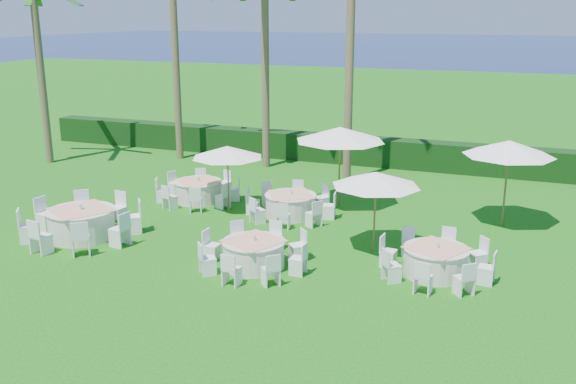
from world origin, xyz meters
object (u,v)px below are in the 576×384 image
Objects in this scene: banquet_table_a at (81,223)px; umbrella_a at (227,152)px; umbrella_d at (509,148)px; umbrella_b at (376,179)px; banquet_table_e at (291,205)px; umbrella_c at (340,134)px; banquet_table_b at (254,253)px; banquet_table_d at (198,190)px; banquet_table_c at (436,260)px.

banquet_table_a is 1.46× the size of umbrella_a.
banquet_table_a is at bearing -154.22° from umbrella_d.
umbrella_b is (5.50, -2.05, 0.08)m from umbrella_a.
banquet_table_e is 2.95m from umbrella_c.
banquet_table_b is 3.90m from umbrella_b.
umbrella_a is at bearing 53.92° from banquet_table_a.
umbrella_c is at bearing 85.07° from banquet_table_b.
banquet_table_e is 1.21× the size of umbrella_b.
umbrella_c is (1.15, 1.68, 2.14)m from banquet_table_e.
umbrella_a is at bearing 123.29° from banquet_table_b.
banquet_table_d is 1.20× the size of umbrella_a.
umbrella_b is at bearing -33.43° from banquet_table_e.
umbrella_a is (2.92, 4.00, 1.57)m from banquet_table_a.
umbrella_d reaches higher than umbrella_b.
banquet_table_d is 7.67m from umbrella_b.
umbrella_d is at bearing 44.88° from banquet_table_b.
banquet_table_a is 5.19m from umbrella_a.
umbrella_a is (1.49, -0.60, 1.64)m from banquet_table_d.
umbrella_d is (10.26, 1.05, 2.10)m from banquet_table_d.
banquet_table_e is at bearing 98.05° from banquet_table_b.
banquet_table_b is 1.21× the size of umbrella_a.
banquet_table_c is at bearing -22.70° from banquet_table_d.
banquet_table_a is at bearing 177.14° from banquet_table_b.
banquet_table_e is at bearing 147.96° from banquet_table_c.
banquet_table_a is 1.21× the size of banquet_table_d.
umbrella_d reaches higher than banquet_table_a.
banquet_table_b is at bearing -135.12° from umbrella_d.
banquet_table_c is 9.62m from banquet_table_d.
umbrella_c reaches higher than banquet_table_e.
umbrella_a is (-2.19, -0.14, 1.63)m from banquet_table_e.
banquet_table_e is at bearing -124.40° from umbrella_c.
banquet_table_e reaches higher than banquet_table_d.
banquet_table_c is 5.38m from umbrella_d.
banquet_table_a reaches higher than banquet_table_c.
umbrella_a is at bearing -176.43° from banquet_table_e.
umbrella_d is at bearing 48.50° from umbrella_b.
banquet_table_e is (-5.19, 3.25, 0.01)m from banquet_table_c.
umbrella_c is (-4.04, 4.93, 2.14)m from banquet_table_c.
banquet_table_c is 6.72m from umbrella_c.
umbrella_d is (8.77, 1.65, 0.46)m from umbrella_a.
umbrella_d reaches higher than banquet_table_b.
banquet_table_e is at bearing -167.09° from umbrella_d.
banquet_table_a reaches higher than banquet_table_d.
umbrella_b is at bearing -131.50° from umbrella_d.
umbrella_a is at bearing 159.56° from umbrella_b.
banquet_table_a is 1.18× the size of banquet_table_e.
banquet_table_c is at bearing -50.69° from umbrella_c.
banquet_table_d is (-8.87, 3.71, 0.00)m from banquet_table_c.
umbrella_b is 0.80× the size of umbrella_c.
banquet_table_c is 1.02× the size of banquet_table_d.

